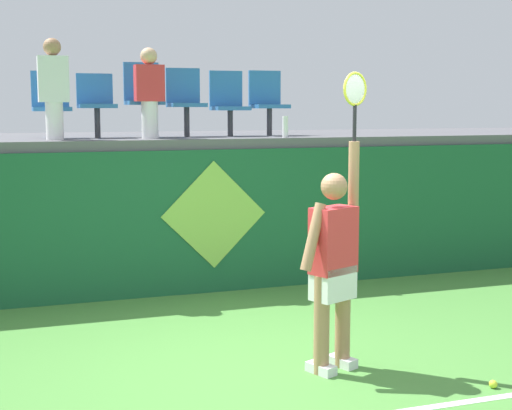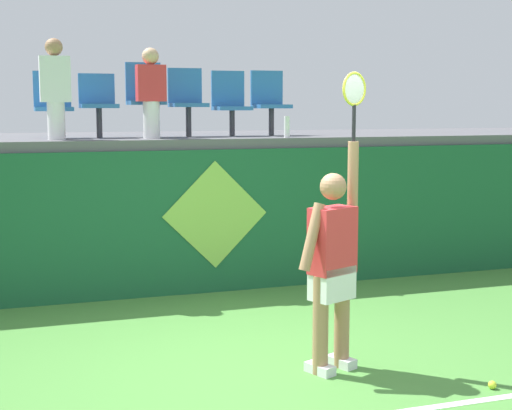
{
  "view_description": "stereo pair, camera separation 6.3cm",
  "coord_description": "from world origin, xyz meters",
  "px_view_note": "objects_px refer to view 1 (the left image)",
  "views": [
    {
      "loc": [
        -2.02,
        -5.68,
        2.2
      ],
      "look_at": [
        0.29,
        1.01,
        1.27
      ],
      "focal_mm": 53.08,
      "sensor_mm": 36.0,
      "label": 1
    },
    {
      "loc": [
        -1.96,
        -5.7,
        2.2
      ],
      "look_at": [
        0.29,
        1.01,
        1.27
      ],
      "focal_mm": 53.08,
      "sensor_mm": 36.0,
      "label": 2
    }
  ],
  "objects_px": {
    "spectator_1": "(149,91)",
    "tennis_ball": "(493,384)",
    "stadium_chair_1": "(96,101)",
    "water_bottle": "(285,127)",
    "spectator_0": "(53,87)",
    "stadium_chair_0": "(51,102)",
    "tennis_player": "(334,261)",
    "stadium_chair_3": "(185,99)",
    "stadium_chair_4": "(228,101)",
    "stadium_chair_2": "(143,95)",
    "stadium_chair_5": "(267,100)"
  },
  "relations": [
    {
      "from": "stadium_chair_3",
      "to": "stadium_chair_4",
      "type": "xyz_separation_m",
      "value": [
        0.57,
        0.0,
        -0.03
      ]
    },
    {
      "from": "stadium_chair_1",
      "to": "stadium_chair_4",
      "type": "height_order",
      "value": "stadium_chair_4"
    },
    {
      "from": "tennis_ball",
      "to": "stadium_chair_5",
      "type": "height_order",
      "value": "stadium_chair_5"
    },
    {
      "from": "stadium_chair_2",
      "to": "spectator_1",
      "type": "relative_size",
      "value": 0.86
    },
    {
      "from": "water_bottle",
      "to": "stadium_chair_1",
      "type": "relative_size",
      "value": 0.34
    },
    {
      "from": "water_bottle",
      "to": "stadium_chair_1",
      "type": "height_order",
      "value": "stadium_chair_1"
    },
    {
      "from": "tennis_player",
      "to": "spectator_1",
      "type": "height_order",
      "value": "spectator_1"
    },
    {
      "from": "stadium_chair_5",
      "to": "stadium_chair_2",
      "type": "bearing_deg",
      "value": 179.92
    },
    {
      "from": "stadium_chair_2",
      "to": "spectator_1",
      "type": "bearing_deg",
      "value": -90.0
    },
    {
      "from": "spectator_0",
      "to": "spectator_1",
      "type": "relative_size",
      "value": 1.07
    },
    {
      "from": "tennis_player",
      "to": "water_bottle",
      "type": "relative_size",
      "value": 9.41
    },
    {
      "from": "stadium_chair_0",
      "to": "stadium_chair_3",
      "type": "bearing_deg",
      "value": 0.01
    },
    {
      "from": "tennis_player",
      "to": "stadium_chair_5",
      "type": "height_order",
      "value": "stadium_chair_5"
    },
    {
      "from": "stadium_chair_5",
      "to": "spectator_1",
      "type": "height_order",
      "value": "spectator_1"
    },
    {
      "from": "stadium_chair_1",
      "to": "stadium_chair_4",
      "type": "distance_m",
      "value": 1.69
    },
    {
      "from": "tennis_player",
      "to": "stadium_chair_4",
      "type": "bearing_deg",
      "value": 86.0
    },
    {
      "from": "stadium_chair_1",
      "to": "stadium_chair_4",
      "type": "relative_size",
      "value": 0.93
    },
    {
      "from": "tennis_player",
      "to": "stadium_chair_2",
      "type": "relative_size",
      "value": 2.68
    },
    {
      "from": "tennis_ball",
      "to": "stadium_chair_0",
      "type": "xyz_separation_m",
      "value": [
        -2.97,
        4.64,
        2.22
      ]
    },
    {
      "from": "spectator_1",
      "to": "water_bottle",
      "type": "bearing_deg",
      "value": -13.18
    },
    {
      "from": "water_bottle",
      "to": "stadium_chair_5",
      "type": "bearing_deg",
      "value": 86.32
    },
    {
      "from": "spectator_1",
      "to": "tennis_ball",
      "type": "bearing_deg",
      "value": -66.33
    },
    {
      "from": "stadium_chair_3",
      "to": "stadium_chair_5",
      "type": "distance_m",
      "value": 1.11
    },
    {
      "from": "tennis_player",
      "to": "stadium_chair_3",
      "type": "bearing_deg",
      "value": 94.53
    },
    {
      "from": "stadium_chair_4",
      "to": "stadium_chair_0",
      "type": "bearing_deg",
      "value": -179.93
    },
    {
      "from": "stadium_chair_1",
      "to": "stadium_chair_2",
      "type": "height_order",
      "value": "stadium_chair_2"
    },
    {
      "from": "tennis_player",
      "to": "spectator_1",
      "type": "xyz_separation_m",
      "value": [
        -0.84,
        3.43,
        1.45
      ]
    },
    {
      "from": "water_bottle",
      "to": "spectator_0",
      "type": "relative_size",
      "value": 0.23
    },
    {
      "from": "stadium_chair_1",
      "to": "stadium_chair_0",
      "type": "bearing_deg",
      "value": 179.21
    },
    {
      "from": "tennis_player",
      "to": "tennis_ball",
      "type": "height_order",
      "value": "tennis_player"
    },
    {
      "from": "stadium_chair_2",
      "to": "stadium_chair_5",
      "type": "bearing_deg",
      "value": -0.08
    },
    {
      "from": "stadium_chair_5",
      "to": "spectator_0",
      "type": "bearing_deg",
      "value": -170.56
    },
    {
      "from": "spectator_0",
      "to": "stadium_chair_0",
      "type": "bearing_deg",
      "value": 90.0
    },
    {
      "from": "stadium_chair_5",
      "to": "spectator_1",
      "type": "relative_size",
      "value": 0.79
    },
    {
      "from": "stadium_chair_2",
      "to": "spectator_1",
      "type": "height_order",
      "value": "spectator_1"
    },
    {
      "from": "tennis_ball",
      "to": "stadium_chair_4",
      "type": "relative_size",
      "value": 0.08
    },
    {
      "from": "stadium_chair_3",
      "to": "spectator_0",
      "type": "relative_size",
      "value": 0.75
    },
    {
      "from": "stadium_chair_4",
      "to": "stadium_chair_2",
      "type": "bearing_deg",
      "value": 179.98
    },
    {
      "from": "tennis_ball",
      "to": "water_bottle",
      "type": "height_order",
      "value": "water_bottle"
    },
    {
      "from": "stadium_chair_1",
      "to": "spectator_1",
      "type": "bearing_deg",
      "value": -34.6
    },
    {
      "from": "tennis_player",
      "to": "stadium_chair_4",
      "type": "relative_size",
      "value": 2.96
    },
    {
      "from": "tennis_player",
      "to": "spectator_1",
      "type": "distance_m",
      "value": 3.82
    },
    {
      "from": "water_bottle",
      "to": "stadium_chair_2",
      "type": "bearing_deg",
      "value": 153.84
    },
    {
      "from": "spectator_0",
      "to": "spectator_1",
      "type": "bearing_deg",
      "value": 2.61
    },
    {
      "from": "stadium_chair_4",
      "to": "tennis_ball",
      "type": "bearing_deg",
      "value": -80.85
    },
    {
      "from": "stadium_chair_2",
      "to": "stadium_chair_0",
      "type": "bearing_deg",
      "value": -179.83
    },
    {
      "from": "stadium_chair_5",
      "to": "spectator_0",
      "type": "xyz_separation_m",
      "value": [
        -2.76,
        -0.46,
        0.14
      ]
    },
    {
      "from": "tennis_ball",
      "to": "stadium_chair_2",
      "type": "relative_size",
      "value": 0.07
    },
    {
      "from": "water_bottle",
      "to": "stadium_chair_1",
      "type": "bearing_deg",
      "value": 160.43
    },
    {
      "from": "tennis_player",
      "to": "stadium_chair_3",
      "type": "relative_size",
      "value": 2.87
    }
  ]
}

